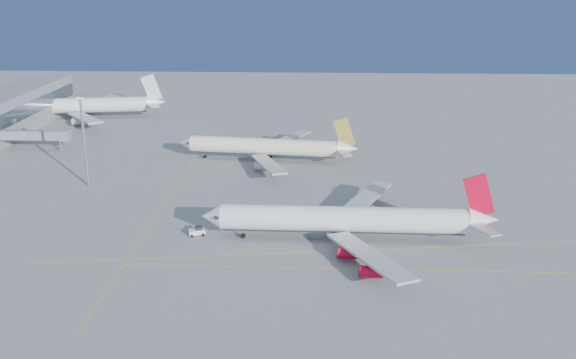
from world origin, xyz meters
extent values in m
plane|color=slate|center=(0.00, 0.00, 0.00)|extent=(500.00, 500.00, 0.00)
cube|color=#3F4C59|center=(-105.80, 85.00, 9.00)|extent=(0.40, 107.80, 5.00)
cube|color=gray|center=(-95.00, 72.00, 5.20)|extent=(22.00, 3.00, 3.00)
cylinder|color=gray|center=(-86.00, 72.00, 2.60)|extent=(0.70, 0.70, 5.20)
cube|color=gray|center=(-84.00, 72.00, 5.20)|extent=(3.20, 3.60, 3.40)
cube|color=#E4B00C|center=(5.00, -14.00, 0.01)|extent=(90.00, 0.18, 0.02)
cube|color=#E4B00C|center=(0.00, -6.00, 0.01)|extent=(118.86, 16.88, 0.02)
cube|color=#E4B00C|center=(-40.00, 30.00, 0.01)|extent=(0.18, 140.00, 0.02)
cylinder|color=white|center=(5.18, 0.48, 5.02)|extent=(54.17, 6.41, 5.60)
cone|color=white|center=(-23.99, 0.91, 5.02)|extent=(4.43, 5.67, 5.60)
cone|color=white|center=(35.60, 0.02, 5.60)|extent=(6.84, 5.42, 5.32)
cube|color=black|center=(-22.16, 0.89, 5.60)|extent=(1.63, 5.34, 0.68)
cube|color=#B7B7BC|center=(9.84, -15.28, 3.48)|extent=(16.40, 27.47, 0.53)
cube|color=#B7B7BC|center=(10.31, 16.09, 3.48)|extent=(17.09, 27.24, 0.53)
cube|color=red|center=(34.15, 0.04, 11.01)|extent=(7.43, 0.55, 10.22)
cylinder|color=gray|center=(-17.00, 0.81, 1.64)|extent=(0.23, 0.23, 2.22)
cylinder|color=black|center=(-17.00, 0.81, 0.53)|extent=(1.07, 0.69, 1.06)
cylinder|color=gray|center=(6.08, -3.50, 1.64)|extent=(0.31, 0.31, 2.22)
cylinder|color=black|center=(6.08, -3.50, 0.53)|extent=(1.08, 0.89, 1.06)
cylinder|color=gray|center=(6.20, 4.42, 1.64)|extent=(0.31, 0.31, 2.22)
cylinder|color=black|center=(6.20, 4.42, 0.53)|extent=(1.08, 0.89, 1.06)
cylinder|color=red|center=(6.01, -10.18, 1.67)|extent=(4.67, 2.48, 2.41)
cylinder|color=red|center=(9.98, -18.65, 1.67)|extent=(4.67, 2.48, 2.41)
cylinder|color=red|center=(6.33, 11.10, 1.67)|extent=(4.67, 2.48, 2.41)
cylinder|color=red|center=(10.55, 19.45, 1.67)|extent=(4.67, 2.48, 2.41)
cylinder|color=silver|center=(-17.28, 62.82, 4.63)|extent=(47.02, 10.78, 5.12)
cone|color=silver|center=(-42.44, 65.91, 4.63)|extent=(4.64, 5.58, 5.12)
cone|color=silver|center=(9.05, 59.59, 5.17)|extent=(6.84, 5.60, 4.87)
cube|color=black|center=(-40.75, 65.70, 5.17)|extent=(2.02, 5.01, 0.63)
cube|color=#B7B7BC|center=(-14.69, 48.27, 3.22)|extent=(12.58, 25.31, 0.49)
cube|color=#B7B7BC|center=(-11.25, 76.31, 3.22)|extent=(17.59, 23.63, 0.49)
cube|color=#B99D45|center=(7.71, 59.76, 10.18)|extent=(6.91, 1.24, 9.51)
cylinder|color=gray|center=(-36.30, 65.15, 1.53)|extent=(0.22, 0.22, 2.07)
cylinder|color=black|center=(-36.30, 65.15, 0.49)|extent=(1.06, 0.74, 0.99)
cylinder|color=gray|center=(-16.83, 59.10, 1.53)|extent=(0.29, 0.29, 2.07)
cylinder|color=black|center=(-16.83, 59.10, 0.49)|extent=(1.08, 0.92, 0.99)
cylinder|color=gray|center=(-15.94, 66.32, 1.53)|extent=(0.29, 0.29, 2.07)
cylinder|color=black|center=(-15.94, 66.32, 0.49)|extent=(1.08, 0.92, 0.99)
cylinder|color=#B7B7BC|center=(-16.94, 51.08, 1.54)|extent=(4.56, 2.76, 2.25)
cylinder|color=#B7B7BC|center=(-14.11, 74.12, 1.54)|extent=(4.56, 2.76, 2.25)
cylinder|color=white|center=(-96.44, 120.40, 5.49)|extent=(54.09, 14.24, 6.03)
cone|color=white|center=(-125.36, 115.89, 5.49)|extent=(5.71, 6.70, 6.03)
cone|color=white|center=(-66.14, 125.13, 6.13)|extent=(8.32, 6.82, 5.72)
cube|color=black|center=(-123.34, 116.20, 6.13)|extent=(2.58, 5.92, 0.75)
cube|color=#B7B7BC|center=(-89.05, 105.02, 3.83)|extent=(21.16, 27.01, 0.59)
cube|color=#B7B7BC|center=(-94.08, 137.30, 3.83)|extent=(13.86, 29.40, 0.59)
cube|color=silver|center=(-67.73, 124.88, 12.11)|extent=(8.25, 1.75, 11.39)
cylinder|color=gray|center=(-118.24, 117.00, 1.83)|extent=(0.26, 0.26, 2.48)
cylinder|color=black|center=(-118.24, 117.00, 0.59)|extent=(1.29, 0.93, 1.18)
cylinder|color=gray|center=(-94.71, 116.31, 1.83)|extent=(0.34, 0.34, 2.48)
cylinder|color=black|center=(-94.71, 116.31, 0.59)|extent=(1.32, 1.14, 1.18)
cylinder|color=gray|center=(-96.04, 124.82, 1.83)|extent=(0.34, 0.34, 2.48)
cylinder|color=black|center=(-96.04, 124.82, 0.59)|extent=(1.32, 1.14, 1.18)
cylinder|color=#B7B7BC|center=(-92.49, 107.42, 1.81)|extent=(5.52, 3.45, 2.69)
cylinder|color=#B7B7BC|center=(-96.63, 133.96, 1.81)|extent=(5.52, 3.45, 2.69)
cube|color=white|center=(-27.64, 1.91, 0.81)|extent=(4.00, 2.83, 1.08)
cube|color=black|center=(-27.12, 2.08, 1.63)|extent=(1.85, 1.91, 0.81)
cylinder|color=black|center=(-28.55, 0.62, 0.32)|extent=(0.70, 0.50, 0.63)
cylinder|color=black|center=(-29.14, 2.42, 0.32)|extent=(0.70, 0.50, 0.63)
cylinder|color=black|center=(-26.14, 1.40, 0.32)|extent=(0.70, 0.50, 0.63)
cylinder|color=black|center=(-26.73, 3.21, 0.32)|extent=(0.70, 0.50, 0.63)
cylinder|color=gray|center=(-64.13, 35.85, 12.54)|extent=(0.70, 0.70, 25.07)
cube|color=gray|center=(-64.13, 35.85, 25.27)|extent=(2.21, 2.21, 0.50)
cube|color=white|center=(-64.13, 35.85, 24.87)|extent=(1.60, 1.60, 0.25)
camera|label=1|loc=(-1.31, -131.32, 56.70)|focal=40.00mm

